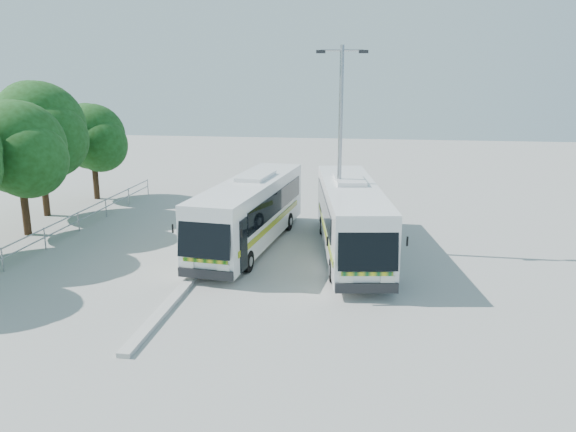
% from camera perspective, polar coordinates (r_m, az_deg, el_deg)
% --- Properties ---
extents(ground, '(100.00, 100.00, 0.00)m').
position_cam_1_polar(ground, '(21.12, -3.89, -7.00)').
color(ground, gray).
rests_on(ground, ground).
extents(kerb_divider, '(0.40, 16.00, 0.15)m').
position_cam_1_polar(kerb_divider, '(23.47, -8.38, -4.73)').
color(kerb_divider, '#B2B2AD').
rests_on(kerb_divider, ground).
extents(railing, '(0.06, 22.00, 1.00)m').
position_cam_1_polar(railing, '(28.11, -22.47, -1.09)').
color(railing, gray).
rests_on(railing, ground).
extents(tree_far_c, '(4.97, 4.69, 6.49)m').
position_cam_1_polar(tree_far_c, '(29.52, -25.61, 6.26)').
color(tree_far_c, '#382314').
rests_on(tree_far_c, ground).
extents(tree_far_d, '(5.62, 5.30, 7.33)m').
position_cam_1_polar(tree_far_d, '(33.20, -23.92, 8.14)').
color(tree_far_d, '#382314').
rests_on(tree_far_d, ground).
extents(tree_far_e, '(4.54, 4.28, 5.92)m').
position_cam_1_polar(tree_far_e, '(36.84, -19.19, 7.59)').
color(tree_far_e, '#382314').
rests_on(tree_far_e, ground).
extents(coach_main, '(3.34, 10.96, 2.99)m').
position_cam_1_polar(coach_main, '(25.40, -3.86, 0.54)').
color(coach_main, silver).
rests_on(coach_main, ground).
extents(coach_adjacent, '(3.75, 11.12, 3.03)m').
position_cam_1_polar(coach_adjacent, '(24.35, 6.38, -0.07)').
color(coach_adjacent, silver).
rests_on(coach_adjacent, ground).
extents(lamppost, '(2.16, 0.43, 8.81)m').
position_cam_1_polar(lamppost, '(24.34, 5.32, 7.62)').
color(lamppost, '#969A9E').
rests_on(lamppost, ground).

